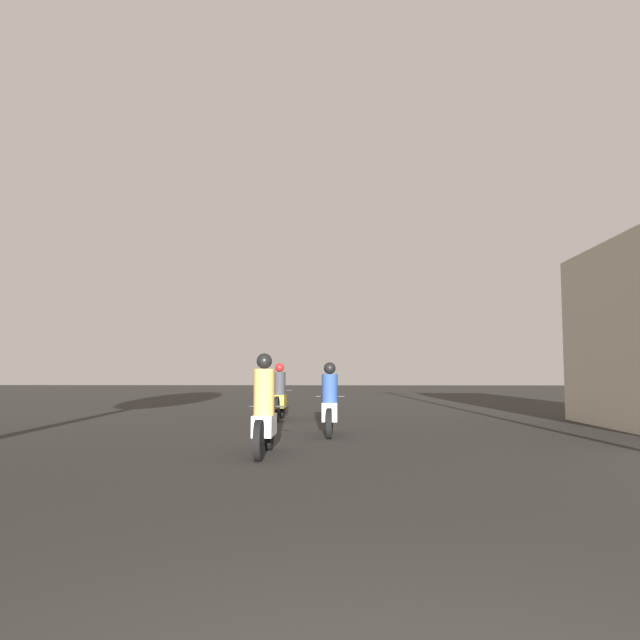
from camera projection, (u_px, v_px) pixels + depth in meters
The scene contains 3 objects.
motorcycle_white at pixel (264, 414), 9.57m from camera, with size 0.60×1.89×1.56m.
motorcycle_silver at pixel (330, 406), 12.56m from camera, with size 0.60×1.86×1.47m.
motorcycle_yellow at pixel (280, 397), 16.70m from camera, with size 0.60×2.14×1.52m.
Camera 1 is at (-0.21, -1.87, 1.27)m, focal length 35.00 mm.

